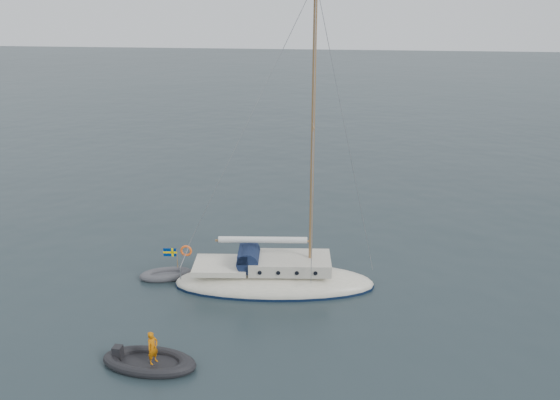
# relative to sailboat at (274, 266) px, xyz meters

# --- Properties ---
(ground) EXTENTS (300.00, 300.00, 0.00)m
(ground) POSITION_rel_sailboat_xyz_m (0.71, 2.01, -1.15)
(ground) COLOR black
(ground) RESTS_ON ground
(sailboat) EXTENTS (10.70, 3.20, 15.24)m
(sailboat) POSITION_rel_sailboat_xyz_m (0.00, 0.00, 0.00)
(sailboat) COLOR white
(sailboat) RESTS_ON ground
(dinghy) EXTENTS (2.77, 1.25, 0.40)m
(dinghy) POSITION_rel_sailboat_xyz_m (-5.80, 0.15, -0.98)
(dinghy) COLOR #525257
(dinghy) RESTS_ON ground
(rib) EXTENTS (3.89, 1.77, 1.60)m
(rib) POSITION_rel_sailboat_xyz_m (-4.01, -7.14, -0.91)
(rib) COLOR black
(rib) RESTS_ON ground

